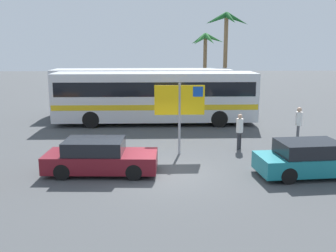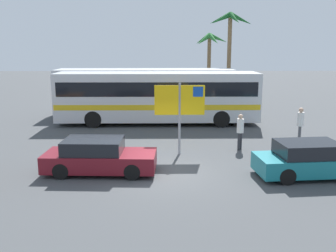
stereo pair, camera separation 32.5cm
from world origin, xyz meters
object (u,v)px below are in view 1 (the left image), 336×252
(car_teal, at_px, (313,159))
(pedestrian_crossing_lot, at_px, (299,122))
(bus_front_coach, at_px, (155,95))
(ferry_sign, at_px, (181,103))
(bus_rear_coach, at_px, (142,89))
(pedestrian_near_sign, at_px, (240,129))
(car_maroon, at_px, (100,157))

(car_teal, xyz_separation_m, pedestrian_crossing_lot, (1.31, 5.02, 0.42))
(car_teal, bearing_deg, bus_front_coach, 115.43)
(ferry_sign, bearing_deg, bus_rear_coach, 100.56)
(bus_front_coach, distance_m, pedestrian_near_sign, 7.39)
(bus_rear_coach, bearing_deg, ferry_sign, -78.85)
(bus_rear_coach, xyz_separation_m, car_teal, (6.76, -13.28, -1.15))
(car_maroon, bearing_deg, ferry_sign, 40.43)
(bus_front_coach, distance_m, pedestrian_crossing_lot, 8.74)
(car_maroon, height_order, pedestrian_near_sign, pedestrian_near_sign)
(bus_rear_coach, xyz_separation_m, pedestrian_near_sign, (4.82, -9.52, -0.79))
(bus_front_coach, distance_m, ferry_sign, 7.04)
(bus_front_coach, bearing_deg, pedestrian_near_sign, -57.77)
(pedestrian_near_sign, bearing_deg, car_teal, -26.75)
(pedestrian_near_sign, bearing_deg, car_maroon, -115.92)
(ferry_sign, distance_m, pedestrian_near_sign, 3.19)
(car_maroon, xyz_separation_m, pedestrian_crossing_lot, (9.29, 4.49, 0.42))
(car_teal, distance_m, pedestrian_crossing_lot, 5.20)
(car_teal, xyz_separation_m, car_maroon, (-7.98, 0.53, -0.00))
(ferry_sign, xyz_separation_m, car_teal, (4.74, -3.05, -1.69))
(pedestrian_crossing_lot, bearing_deg, car_teal, -80.47)
(ferry_sign, relative_size, car_teal, 0.73)
(car_teal, bearing_deg, car_maroon, 171.23)
(ferry_sign, relative_size, pedestrian_near_sign, 1.89)
(car_maroon, relative_size, pedestrian_near_sign, 2.53)
(car_maroon, bearing_deg, car_teal, -1.24)
(car_maroon, distance_m, pedestrian_near_sign, 6.86)
(bus_front_coach, xyz_separation_m, car_teal, (5.86, -9.97, -1.15))
(pedestrian_crossing_lot, bearing_deg, bus_rear_coach, 158.47)
(bus_front_coach, distance_m, car_maroon, 9.75)
(ferry_sign, distance_m, car_teal, 5.89)
(bus_front_coach, relative_size, pedestrian_near_sign, 7.28)
(bus_front_coach, xyz_separation_m, pedestrian_crossing_lot, (7.17, -4.95, -0.73))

